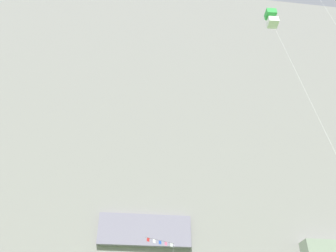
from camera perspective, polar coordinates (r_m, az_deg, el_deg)
The scene contains 3 objects.
cliff_face at distance 72.62m, azimuth -3.73°, elevation -3.98°, with size 180.00×24.39×79.31m.
kite_banner_high_left at distance 45.85m, azimuth -1.25°, elevation -19.56°, with size 3.94×6.66×15.93m.
kite_box_mid_right at distance 28.15m, azimuth 16.46°, elevation 16.27°, with size 0.77×4.87×24.61m.
Camera 1 is at (-2.67, -4.48, 2.53)m, focal length 37.67 mm.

